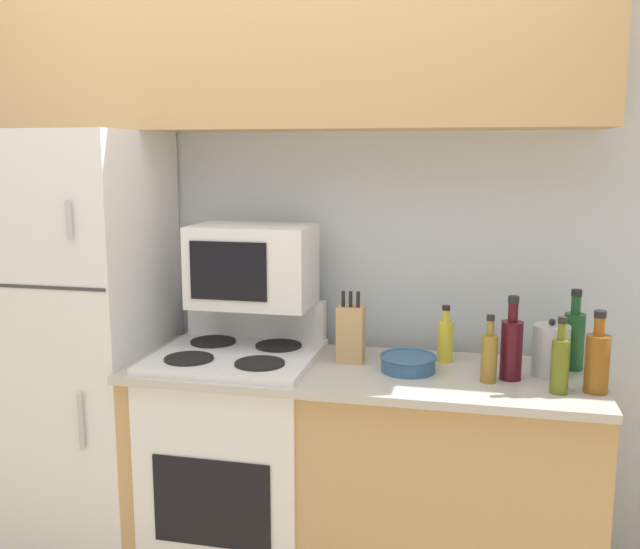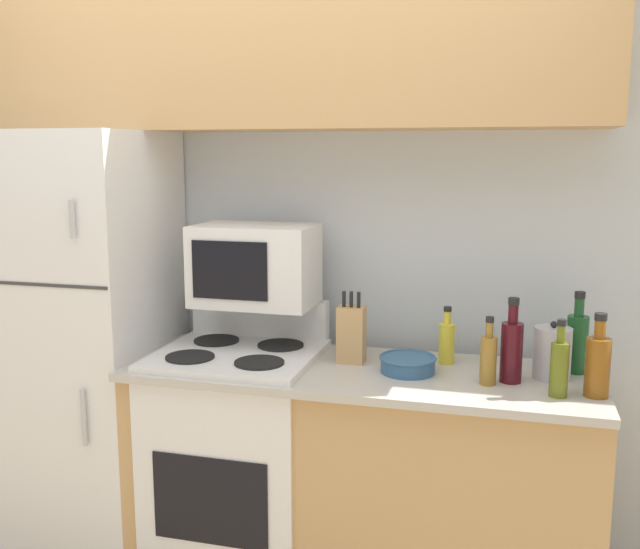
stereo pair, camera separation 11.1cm
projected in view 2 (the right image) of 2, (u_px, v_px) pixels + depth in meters
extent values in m
cube|color=silver|center=(298.00, 251.00, 3.06)|extent=(8.00, 0.05, 2.55)
cube|color=tan|center=(359.00, 483.00, 2.74)|extent=(1.73, 0.57, 0.87)
cube|color=#BCB7AD|center=(359.00, 372.00, 2.65)|extent=(1.73, 0.61, 0.03)
cube|color=white|center=(79.00, 345.00, 3.02)|extent=(0.72, 0.63, 1.78)
cube|color=#383838|center=(25.00, 284.00, 2.66)|extent=(0.70, 0.01, 0.01)
cylinder|color=#B7B7BC|center=(72.00, 219.00, 2.54)|extent=(0.02, 0.02, 0.14)
cylinder|color=#B7B7BC|center=(84.00, 418.00, 2.67)|extent=(0.02, 0.02, 0.22)
cube|color=tan|center=(281.00, 37.00, 2.72)|extent=(2.45, 0.36, 0.70)
cube|color=white|center=(239.00, 464.00, 2.85)|extent=(0.62, 0.57, 0.93)
cube|color=black|center=(210.00, 501.00, 2.58)|extent=(0.44, 0.01, 0.33)
cube|color=#2D2D2D|center=(237.00, 353.00, 2.77)|extent=(0.59, 0.54, 0.01)
cube|color=white|center=(260.00, 317.00, 3.02)|extent=(0.59, 0.06, 0.16)
cylinder|color=black|center=(190.00, 357.00, 2.69)|extent=(0.19, 0.19, 0.01)
cylinder|color=black|center=(259.00, 362.00, 2.62)|extent=(0.19, 0.19, 0.01)
cylinder|color=black|center=(216.00, 340.00, 2.93)|extent=(0.19, 0.19, 0.01)
cylinder|color=black|center=(281.00, 345.00, 2.86)|extent=(0.19, 0.19, 0.01)
cube|color=white|center=(255.00, 265.00, 2.83)|extent=(0.47, 0.30, 0.32)
cube|color=black|center=(229.00, 271.00, 2.70)|extent=(0.30, 0.01, 0.22)
cube|color=tan|center=(351.00, 334.00, 2.71)|extent=(0.10, 0.08, 0.22)
cylinder|color=black|center=(344.00, 299.00, 2.69)|extent=(0.01, 0.01, 0.06)
cylinder|color=black|center=(351.00, 299.00, 2.68)|extent=(0.01, 0.01, 0.06)
cylinder|color=black|center=(359.00, 300.00, 2.67)|extent=(0.01, 0.01, 0.06)
cylinder|color=#335B84|center=(408.00, 365.00, 2.60)|extent=(0.20, 0.20, 0.06)
torus|color=#335B84|center=(408.00, 358.00, 2.59)|extent=(0.21, 0.21, 0.01)
cylinder|color=#5B6619|center=(559.00, 370.00, 2.33)|extent=(0.06, 0.06, 0.18)
cylinder|color=#5B6619|center=(561.00, 334.00, 2.31)|extent=(0.03, 0.03, 0.06)
cylinder|color=black|center=(562.00, 322.00, 2.31)|extent=(0.03, 0.03, 0.02)
cylinder|color=gold|center=(447.00, 343.00, 2.70)|extent=(0.06, 0.06, 0.15)
cylinder|color=gold|center=(447.00, 318.00, 2.69)|extent=(0.03, 0.03, 0.05)
cylinder|color=black|center=(448.00, 309.00, 2.68)|extent=(0.03, 0.03, 0.02)
cylinder|color=#194C23|center=(577.00, 344.00, 2.59)|extent=(0.08, 0.08, 0.21)
cylinder|color=#194C23|center=(579.00, 307.00, 2.56)|extent=(0.03, 0.03, 0.07)
cylinder|color=black|center=(580.00, 295.00, 2.56)|extent=(0.04, 0.04, 0.02)
cylinder|color=#470F19|center=(511.00, 353.00, 2.48)|extent=(0.08, 0.08, 0.21)
cylinder|color=#470F19|center=(513.00, 314.00, 2.46)|extent=(0.03, 0.03, 0.07)
cylinder|color=black|center=(514.00, 301.00, 2.45)|extent=(0.04, 0.04, 0.02)
cylinder|color=brown|center=(597.00, 368.00, 2.33)|extent=(0.08, 0.08, 0.20)
cylinder|color=brown|center=(600.00, 329.00, 2.31)|extent=(0.04, 0.04, 0.06)
cylinder|color=black|center=(601.00, 317.00, 2.30)|extent=(0.04, 0.04, 0.02)
cylinder|color=olive|center=(488.00, 361.00, 2.45)|extent=(0.06, 0.06, 0.17)
cylinder|color=olive|center=(490.00, 330.00, 2.44)|extent=(0.03, 0.03, 0.05)
cylinder|color=black|center=(490.00, 320.00, 2.43)|extent=(0.03, 0.03, 0.02)
cylinder|color=#B7B7BC|center=(552.00, 353.00, 2.52)|extent=(0.13, 0.13, 0.18)
sphere|color=black|center=(554.00, 324.00, 2.50)|extent=(0.02, 0.02, 0.02)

